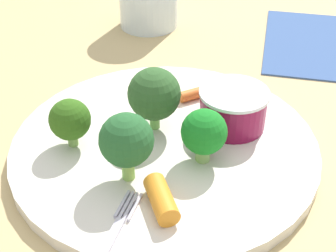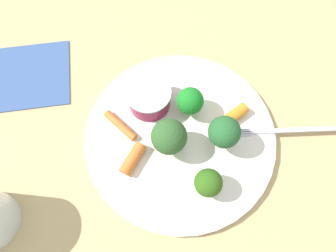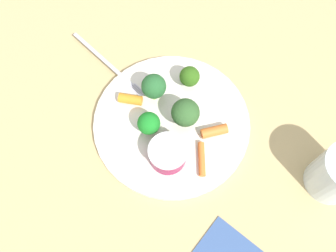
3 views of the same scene
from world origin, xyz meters
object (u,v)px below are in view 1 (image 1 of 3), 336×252
broccoli_floret_2 (204,133)px  carrot_stick_0 (152,89)px  sauce_cup (233,108)px  broccoli_floret_1 (126,141)px  carrot_stick_2 (165,199)px  carrot_stick_1 (206,91)px  broccoli_floret_0 (154,94)px  broccoli_floret_3 (70,120)px  plate (164,146)px  napkin (313,42)px

broccoli_floret_2 → carrot_stick_0: (0.10, 0.05, -0.02)m
sauce_cup → broccoli_floret_1: size_ratio=1.07×
sauce_cup → broccoli_floret_2: 0.06m
broccoli_floret_1 → carrot_stick_2: broccoli_floret_1 is taller
carrot_stick_0 → carrot_stick_2: 0.15m
broccoli_floret_1 → carrot_stick_2: (-0.03, -0.03, -0.03)m
sauce_cup → carrot_stick_1: (0.05, 0.02, -0.01)m
broccoli_floret_1 → carrot_stick_1: bearing=-28.1°
broccoli_floret_0 → carrot_stick_0: 0.06m
sauce_cup → carrot_stick_0: (0.05, 0.08, -0.01)m
broccoli_floret_3 → carrot_stick_1: 0.15m
broccoli_floret_0 → broccoli_floret_2: size_ratio=1.24×
broccoli_floret_1 → carrot_stick_0: (0.12, -0.01, -0.03)m
broccoli_floret_3 → broccoli_floret_0: bearing=-68.8°
sauce_cup → carrot_stick_0: 0.09m
broccoli_floret_1 → broccoli_floret_2: 0.06m
broccoli_floret_1 → carrot_stick_0: 0.13m
plate → sauce_cup: sauce_cup is taller
broccoli_floret_1 → napkin: bearing=-37.9°
sauce_cup → broccoli_floret_0: bearing=94.3°
broccoli_floret_2 → carrot_stick_1: broccoli_floret_2 is taller
napkin → broccoli_floret_1: bearing=142.1°
carrot_stick_1 → carrot_stick_2: bearing=166.8°
broccoli_floret_0 → carrot_stick_1: 0.08m
plate → carrot_stick_1: (0.08, -0.04, 0.01)m
broccoli_floret_1 → broccoli_floret_3: bearing=51.4°
sauce_cup → carrot_stick_2: (-0.11, 0.06, -0.01)m
broccoli_floret_2 → carrot_stick_0: size_ratio=1.08×
broccoli_floret_1 → carrot_stick_1: (0.12, -0.07, -0.03)m
broccoli_floret_0 → broccoli_floret_1: bearing=165.4°
plate → carrot_stick_2: carrot_stick_2 is taller
plate → broccoli_floret_3: (-0.01, 0.08, 0.03)m
carrot_stick_0 → carrot_stick_1: 0.05m
broccoli_floret_1 → broccoli_floret_2: (0.02, -0.06, -0.01)m
carrot_stick_0 → carrot_stick_2: size_ratio=1.08×
broccoli_floret_1 → carrot_stick_1: size_ratio=1.04×
plate → carrot_stick_1: 0.09m
broccoli_floret_0 → napkin: size_ratio=0.32×
broccoli_floret_1 → broccoli_floret_3: (0.04, 0.05, -0.01)m
broccoli_floret_1 → broccoli_floret_3: broccoli_floret_1 is taller
plate → napkin: bearing=-39.6°
carrot_stick_1 → carrot_stick_2: carrot_stick_2 is taller
plate → sauce_cup: bearing=-67.5°
broccoli_floret_3 → carrot_stick_1: size_ratio=0.79×
broccoli_floret_2 → napkin: broccoli_floret_2 is taller
plate → sauce_cup: (0.03, -0.06, 0.02)m
broccoli_floret_2 → carrot_stick_1: 0.10m
broccoli_floret_0 → carrot_stick_0: bearing=5.0°
plate → napkin: (0.22, -0.18, -0.00)m
broccoli_floret_3 → carrot_stick_0: broccoli_floret_3 is taller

